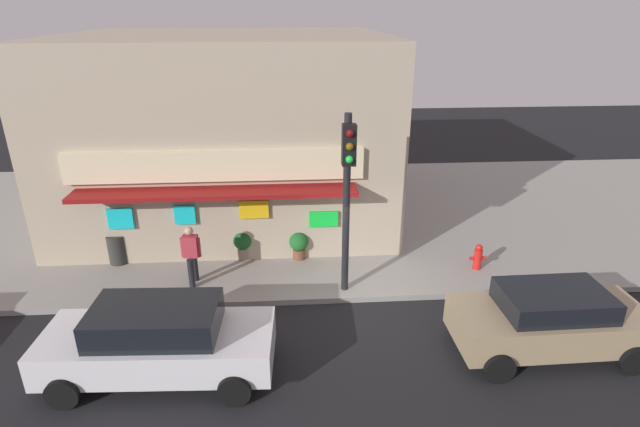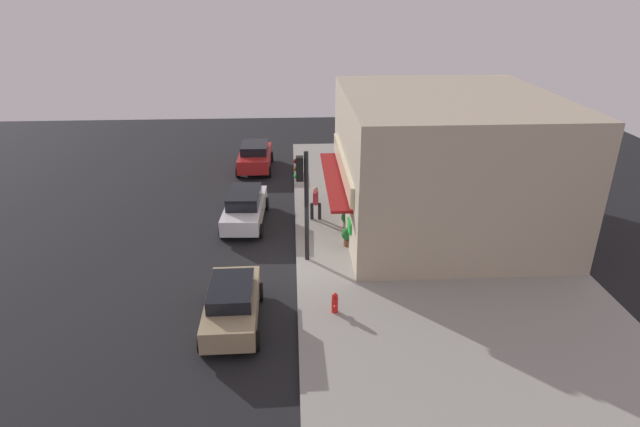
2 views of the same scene
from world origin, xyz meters
name	(u,v)px [view 1 (image 1 of 2)]	position (x,y,z in m)	size (l,w,h in m)	color
ground_plane	(360,303)	(0.00, 0.00, 0.00)	(51.53, 51.53, 0.00)	black
sidewalk	(337,214)	(0.00, 5.70, 0.08)	(34.35, 11.40, 0.15)	gray
corner_building	(231,124)	(-3.68, 6.80, 3.16)	(10.48, 9.99, 6.01)	tan
traffic_light	(347,183)	(-0.35, 0.34, 3.11)	(0.32, 0.58, 4.59)	black
fire_hydrant	(478,257)	(3.48, 1.28, 0.52)	(0.47, 0.23, 0.75)	red
trash_can	(118,248)	(-6.65, 2.38, 0.58)	(0.55, 0.55, 0.86)	#2D2D2D
pedestrian	(191,254)	(-4.31, 0.99, 1.05)	(0.53, 0.54, 1.64)	black
potted_plant_by_doorway	(243,242)	(-3.11, 2.41, 0.66)	(0.61, 0.61, 0.90)	gray
potted_plant_by_window	(299,244)	(-1.48, 2.24, 0.62)	(0.56, 0.56, 0.82)	brown
parked_car_white	(158,341)	(-4.42, -2.37, 0.83)	(4.62, 2.11, 1.61)	silver
parked_car_tan	(550,320)	(3.74, -2.17, 0.79)	(4.07, 1.95, 1.51)	#9E8966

